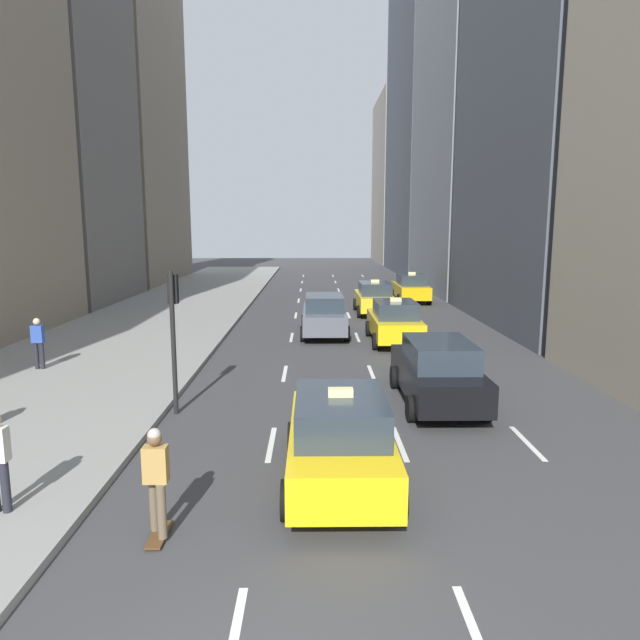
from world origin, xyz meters
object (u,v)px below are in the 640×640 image
traffic_light_pole (173,319)px  taxi_third (374,298)px  sedan_black_near (324,315)px  sedan_silver_behind (437,371)px  taxi_lead (411,288)px  taxi_fourth (394,321)px  pedestrian_far_walking (38,341)px  taxi_second (340,438)px  skateboarder (156,478)px

traffic_light_pole → taxi_third: bearing=67.5°
taxi_third → traffic_light_pole: traffic_light_pole is taller
sedan_black_near → traffic_light_pole: (-3.95, -10.30, 1.51)m
taxi_third → sedan_silver_behind: taxi_third is taller
taxi_lead → sedan_black_near: 12.26m
taxi_fourth → taxi_lead: bearing=77.4°
taxi_third → traffic_light_pole: bearing=-112.5°
traffic_light_pole → pedestrian_far_walking: bearing=143.3°
taxi_lead → pedestrian_far_walking: taxi_lead is taller
taxi_fourth → traffic_light_pole: bearing=-128.0°
sedan_black_near → taxi_lead: bearing=62.8°
sedan_silver_behind → pedestrian_far_walking: 12.53m
taxi_third → pedestrian_far_walking: size_ratio=2.67×
taxi_third → sedan_silver_behind: 15.67m
pedestrian_far_walking → traffic_light_pole: traffic_light_pole is taller
sedan_black_near → sedan_silver_behind: (2.80, -9.68, -0.01)m
pedestrian_far_walking → traffic_light_pole: 6.77m
taxi_lead → taxi_third: 5.66m
taxi_second → sedan_silver_behind: size_ratio=0.94×
taxi_second → sedan_silver_behind: (2.80, 4.71, 0.01)m
taxi_fourth → pedestrian_far_walking: size_ratio=2.67×
taxi_third → taxi_second: bearing=-97.8°
sedan_black_near → skateboarder: bearing=-99.9°
taxi_second → taxi_third: same height
taxi_lead → traffic_light_pole: size_ratio=1.22×
taxi_lead → traffic_light_pole: 23.30m
skateboarder → traffic_light_pole: 6.19m
sedan_silver_behind → taxi_lead: bearing=82.3°
taxi_third → taxi_fourth: bearing=-90.0°
taxi_second → sedan_black_near: bearing=90.0°
taxi_third → traffic_light_pole: 17.69m
taxi_lead → sedan_black_near: (-5.60, -10.90, 0.02)m
taxi_lead → sedan_black_near: taxi_lead is taller
taxi_third → taxi_fourth: 7.65m
taxi_second → traffic_light_pole: bearing=134.0°
taxi_second → sedan_silver_behind: taxi_second is taller
taxi_fourth → skateboarder: (-5.64, -14.54, 0.08)m
taxi_third → taxi_fourth: (0.00, -7.65, 0.00)m
traffic_light_pole → taxi_lead: bearing=65.8°
skateboarder → sedan_black_near: bearing=80.1°
taxi_lead → taxi_fourth: size_ratio=1.00×
taxi_lead → taxi_second: bearing=-102.5°
taxi_second → skateboarder: taxi_second is taller
taxi_fourth → pedestrian_far_walking: bearing=-158.9°
sedan_black_near → pedestrian_far_walking: size_ratio=2.83×
taxi_second → sedan_black_near: size_ratio=0.94×
taxi_third → pedestrian_far_walking: 17.25m
taxi_third → traffic_light_pole: size_ratio=1.22×
sedan_black_near → traffic_light_pole: traffic_light_pole is taller
taxi_fourth → pedestrian_far_walking: taxi_fourth is taller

